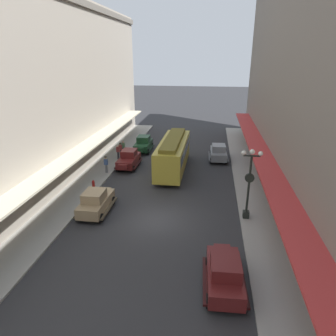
# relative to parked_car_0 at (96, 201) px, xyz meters

# --- Properties ---
(ground_plane) EXTENTS (200.00, 200.00, 0.00)m
(ground_plane) POSITION_rel_parked_car_0_xyz_m (4.66, -0.48, -0.94)
(ground_plane) COLOR #2D2D30
(sidewalk_left) EXTENTS (3.00, 60.00, 0.15)m
(sidewalk_left) POSITION_rel_parked_car_0_xyz_m (-2.84, -0.48, -0.87)
(sidewalk_left) COLOR #99968E
(sidewalk_left) RESTS_ON ground
(sidewalk_right) EXTENTS (3.00, 60.00, 0.15)m
(sidewalk_right) POSITION_rel_parked_car_0_xyz_m (12.16, -0.48, -0.87)
(sidewalk_right) COLOR #99968E
(sidewalk_right) RESTS_ON ground
(building_row_left) EXTENTS (4.30, 60.00, 16.36)m
(building_row_left) POSITION_rel_parked_car_0_xyz_m (-5.57, -0.48, 7.24)
(building_row_left) COLOR #B2A899
(building_row_left) RESTS_ON ground
(building_row_right) EXTENTS (4.30, 60.00, 20.85)m
(building_row_right) POSITION_rel_parked_car_0_xyz_m (14.90, -0.48, 9.48)
(building_row_right) COLOR slate
(building_row_right) RESTS_ON ground
(parked_car_0) EXTENTS (2.16, 4.27, 1.84)m
(parked_car_0) POSITION_rel_parked_car_0_xyz_m (0.00, 0.00, 0.00)
(parked_car_0) COLOR #997F5B
(parked_car_0) RESTS_ON ground
(parked_car_1) EXTENTS (2.25, 4.30, 1.84)m
(parked_car_1) POSITION_rel_parked_car_0_xyz_m (9.23, 13.65, 0.00)
(parked_car_1) COLOR slate
(parked_car_1) RESTS_ON ground
(parked_car_2) EXTENTS (2.16, 4.27, 1.84)m
(parked_car_2) POSITION_rel_parked_car_0_xyz_m (-0.17, 9.99, 0.00)
(parked_car_2) COLOR #591919
(parked_car_2) RESTS_ON ground
(parked_car_3) EXTENTS (2.19, 4.28, 1.84)m
(parked_car_3) POSITION_rel_parked_car_0_xyz_m (0.11, 15.83, 0.00)
(parked_car_3) COLOR #193D23
(parked_car_3) RESTS_ON ground
(parked_car_4) EXTENTS (2.28, 4.31, 1.84)m
(parked_car_4) POSITION_rel_parked_car_0_xyz_m (9.28, -6.66, 0.00)
(parked_car_4) COLOR #591919
(parked_car_4) RESTS_ON ground
(streetcar) EXTENTS (2.60, 9.62, 3.46)m
(streetcar) POSITION_rel_parked_car_0_xyz_m (4.59, 9.68, 0.96)
(streetcar) COLOR gold
(streetcar) RESTS_ON ground
(lamp_post_with_clock) EXTENTS (1.42, 0.44, 5.16)m
(lamp_post_with_clock) POSITION_rel_parked_car_0_xyz_m (11.06, 0.58, 2.04)
(lamp_post_with_clock) COLOR black
(lamp_post_with_clock) RESTS_ON sidewalk_right
(fire_hydrant) EXTENTS (0.24, 0.24, 0.82)m
(fire_hydrant) POSITION_rel_parked_car_0_xyz_m (-1.69, 3.78, -0.38)
(fire_hydrant) COLOR #B21E19
(fire_hydrant) RESTS_ON sidewalk_left
(pedestrian_0) EXTENTS (0.36, 0.28, 1.67)m
(pedestrian_0) POSITION_rel_parked_car_0_xyz_m (-1.85, 7.69, 0.07)
(pedestrian_0) COLOR slate
(pedestrian_0) RESTS_ON sidewalk_left
(pedestrian_1) EXTENTS (0.36, 0.24, 1.64)m
(pedestrian_1) POSITION_rel_parked_car_0_xyz_m (-1.81, 13.65, 0.05)
(pedestrian_1) COLOR #2D2D33
(pedestrian_1) RESTS_ON sidewalk_left
(pedestrian_2) EXTENTS (0.36, 0.28, 1.67)m
(pedestrian_2) POSITION_rel_parked_car_0_xyz_m (-1.86, 12.68, 0.07)
(pedestrian_2) COLOR #2D2D33
(pedestrian_2) RESTS_ON sidewalk_left
(pedestrian_3) EXTENTS (0.36, 0.24, 1.64)m
(pedestrian_3) POSITION_rel_parked_car_0_xyz_m (-1.92, 11.93, 0.05)
(pedestrian_3) COLOR #2D2D33
(pedestrian_3) RESTS_ON sidewalk_left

